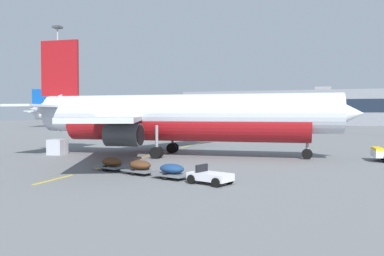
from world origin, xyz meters
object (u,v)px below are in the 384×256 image
at_px(airliner_far_center, 80,115).
at_px(airliner_far_right, 298,118).
at_px(airliner_foreground, 179,117).
at_px(uld_cargo_container, 57,147).
at_px(apron_light_mast_near, 58,66).
at_px(baggage_train, 156,169).

distance_m(airliner_far_center, airliner_far_right, 69.84).
distance_m(airliner_foreground, airliner_far_right, 81.81).
relative_size(uld_cargo_container, apron_light_mast_near, 0.07).
relative_size(airliner_far_right, apron_light_mast_near, 1.11).
distance_m(airliner_far_right, baggage_train, 94.36).
relative_size(airliner_far_center, airliner_far_right, 1.27).
xyz_separation_m(airliner_far_center, apron_light_mast_near, (16.96, -34.47, 11.32)).
height_order(airliner_far_right, apron_light_mast_near, apron_light_mast_near).
bearing_deg(airliner_foreground, apron_light_mast_near, 137.45).
height_order(airliner_far_right, uld_cargo_container, airliner_far_right).
xyz_separation_m(airliner_foreground, airliner_far_center, (-61.35, 75.22, 0.07)).
distance_m(uld_cargo_container, apron_light_mast_near, 55.93).
height_order(airliner_foreground, uld_cargo_container, airliner_foreground).
height_order(airliner_foreground, apron_light_mast_near, apron_light_mast_near).
bearing_deg(airliner_far_center, airliner_foreground, -50.80).
xyz_separation_m(airliner_foreground, baggage_train, (2.91, -12.78, -3.42)).
bearing_deg(airliner_far_center, apron_light_mast_near, -63.80).
distance_m(airliner_far_center, apron_light_mast_near, 40.05).
distance_m(baggage_train, apron_light_mast_near, 72.96).
bearing_deg(uld_cargo_container, apron_light_mast_near, 126.34).
relative_size(airliner_foreground, uld_cargo_container, 20.54).
relative_size(airliner_far_right, uld_cargo_container, 16.08).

